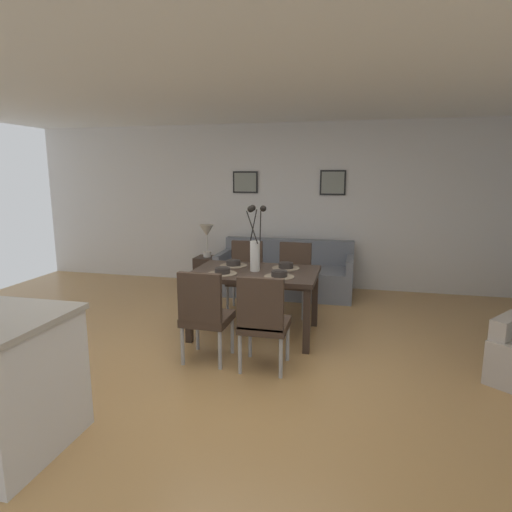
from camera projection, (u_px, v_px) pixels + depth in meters
ground_plane at (242, 369)px, 4.05m from camera, size 9.00×9.00×0.00m
back_wall_panel at (294, 206)px, 6.90m from camera, size 9.00×0.10×2.60m
ceiling_panel at (251, 82)px, 3.93m from camera, size 9.00×7.20×0.08m
dining_table at (255, 278)px, 4.83m from camera, size 1.40×0.95×0.74m
dining_chair_near_left at (205, 312)px, 4.10m from camera, size 0.45×0.45×0.92m
dining_chair_near_right at (246, 272)px, 5.76m from camera, size 0.47×0.47×0.92m
dining_chair_far_left at (263, 318)px, 3.93m from camera, size 0.44×0.44×0.92m
dining_chair_far_right at (293, 275)px, 5.62m from camera, size 0.47×0.47×0.92m
centerpiece_vase at (255, 246)px, 4.76m from camera, size 0.21×0.23×0.73m
placemat_near_left at (222, 273)px, 4.68m from camera, size 0.32×0.32×0.01m
bowl_near_left at (222, 270)px, 4.67m from camera, size 0.17×0.17×0.07m
placemat_near_right at (233, 265)px, 5.09m from camera, size 0.32×0.32×0.01m
bowl_near_right at (233, 262)px, 5.08m from camera, size 0.17×0.17×0.07m
placemat_far_left at (279, 277)px, 4.54m from camera, size 0.32×0.32×0.01m
bowl_far_left at (279, 273)px, 4.53m from camera, size 0.17×0.17×0.07m
placemat_far_right at (286, 268)px, 4.94m from camera, size 0.32×0.32×0.01m
bowl_far_right at (286, 265)px, 4.94m from camera, size 0.17×0.17×0.07m
sofa at (285, 275)px, 6.58m from camera, size 2.03×0.84×0.80m
side_table at (208, 273)px, 6.82m from camera, size 0.36×0.36×0.52m
table_lamp at (207, 234)px, 6.70m from camera, size 0.22×0.22×0.51m
framed_picture_left at (245, 182)px, 6.95m from camera, size 0.41×0.03×0.35m
framed_picture_center at (333, 183)px, 6.63m from camera, size 0.40×0.03×0.38m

